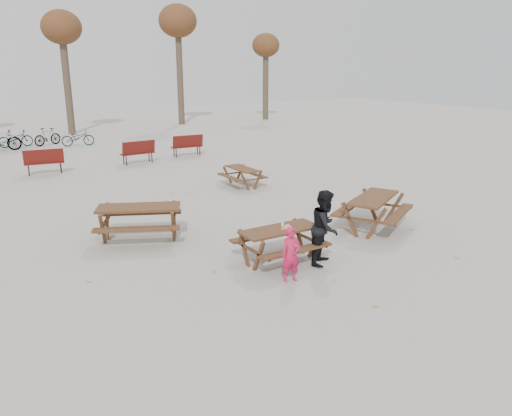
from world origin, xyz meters
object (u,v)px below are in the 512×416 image
child (291,255)px  adult (325,227)px  food_tray (287,227)px  picnic_table_far (242,177)px  picnic_table_north (140,223)px  picnic_table_east (373,213)px  main_picnic_table (280,237)px  soda_bottle (283,226)px

child → adult: adult is taller
food_tray → picnic_table_far: 7.25m
adult → picnic_table_north: 4.70m
child → picnic_table_east: child is taller
picnic_table_far → main_picnic_table: bearing=156.7°
adult → picnic_table_east: 2.91m
main_picnic_table → child: 1.06m
picnic_table_east → picnic_table_north: 6.10m
soda_bottle → adult: size_ratio=0.10×
soda_bottle → picnic_table_far: soda_bottle is taller
picnic_table_east → soda_bottle: bearing=162.7°
adult → food_tray: bearing=105.4°
soda_bottle → picnic_table_north: soda_bottle is taller
soda_bottle → child: child is taller
food_tray → soda_bottle: (-0.14, -0.02, 0.05)m
food_tray → child: child is taller
child → picnic_table_east: (3.84, 1.55, -0.13)m
main_picnic_table → picnic_table_far: 7.24m
food_tray → main_picnic_table: bearing=155.6°
picnic_table_north → main_picnic_table: bearing=-29.2°
food_tray → adult: size_ratio=0.11×
adult → child: bearing=162.7°
soda_bottle → adult: adult is taller
food_tray → picnic_table_east: (3.28, 0.64, -0.35)m
main_picnic_table → child: size_ratio=1.57×
main_picnic_table → adult: (0.79, -0.60, 0.25)m
child → picnic_table_far: (3.36, 7.59, -0.24)m
adult → picnic_table_north: bearing=94.0°
main_picnic_table → soda_bottle: size_ratio=10.59×
food_tray → picnic_table_far: bearing=67.2°
picnic_table_north → picnic_table_far: bearing=60.5°
main_picnic_table → adult: adult is taller
child → main_picnic_table: bearing=77.3°
main_picnic_table → soda_bottle: soda_bottle is taller
food_tray → soda_bottle: 0.15m
picnic_table_north → picnic_table_far: 6.22m
food_tray → child: size_ratio=0.16×
soda_bottle → picnic_table_east: soda_bottle is taller
child → picnic_table_north: child is taller
main_picnic_table → picnic_table_north: size_ratio=0.89×
main_picnic_table → adult: bearing=-37.3°
adult → picnic_table_far: 7.54m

